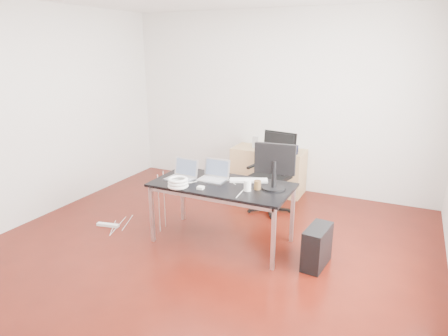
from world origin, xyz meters
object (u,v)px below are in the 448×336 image
at_px(filing_cabinet_right, 287,173).
at_px(pc_tower, 317,247).
at_px(office_chair, 273,168).
at_px(filing_cabinet_left, 250,168).
at_px(desk, 222,188).

bearing_deg(filing_cabinet_right, pc_tower, -64.90).
bearing_deg(filing_cabinet_right, office_chair, -91.32).
xyz_separation_m(office_chair, filing_cabinet_left, (-0.62, 0.67, -0.26)).
height_order(desk, filing_cabinet_right, desk).
bearing_deg(filing_cabinet_left, desk, -77.85).
xyz_separation_m(filing_cabinet_right, pc_tower, (0.92, -1.96, -0.13)).
height_order(filing_cabinet_left, filing_cabinet_right, same).
relative_size(desk, filing_cabinet_left, 2.29).
distance_m(desk, filing_cabinet_left, 1.97).
xyz_separation_m(desk, filing_cabinet_left, (-0.41, 1.89, -0.33)).
bearing_deg(office_chair, filing_cabinet_right, 98.75).
xyz_separation_m(filing_cabinet_left, pc_tower, (1.55, -1.96, -0.13)).
height_order(office_chair, filing_cabinet_right, office_chair).
bearing_deg(filing_cabinet_right, filing_cabinet_left, 180.00).
height_order(desk, pc_tower, desk).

